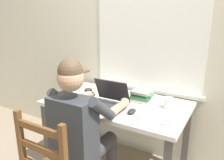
# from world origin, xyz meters

# --- Properties ---
(back_wall) EXTENTS (6.00, 0.08, 2.60)m
(back_wall) POSITION_xyz_m (0.00, 0.45, 1.30)
(back_wall) COLOR beige
(back_wall) RESTS_ON ground
(desk) EXTENTS (1.30, 0.74, 0.74)m
(desk) POSITION_xyz_m (0.00, 0.00, 0.63)
(desk) COLOR beige
(desk) RESTS_ON ground
(seated_person) EXTENTS (0.50, 0.60, 1.23)m
(seated_person) POSITION_xyz_m (-0.06, -0.44, 0.67)
(seated_person) COLOR #33383D
(seated_person) RESTS_ON ground
(laptop) EXTENTS (0.33, 0.32, 0.22)m
(laptop) POSITION_xyz_m (-0.02, -0.14, 0.79)
(laptop) COLOR #232328
(laptop) RESTS_ON desk
(computer_mouse) EXTENTS (0.06, 0.10, 0.03)m
(computer_mouse) POSITION_xyz_m (0.23, -0.16, 0.75)
(computer_mouse) COLOR #232328
(computer_mouse) RESTS_ON desk
(coffee_mug_white) EXTENTS (0.12, 0.08, 0.10)m
(coffee_mug_white) POSITION_xyz_m (0.46, 0.10, 0.78)
(coffee_mug_white) COLOR white
(coffee_mug_white) RESTS_ON desk
(coffee_mug_dark) EXTENTS (0.11, 0.07, 0.10)m
(coffee_mug_dark) POSITION_xyz_m (-0.27, -0.06, 0.78)
(coffee_mug_dark) COLOR #38281E
(coffee_mug_dark) RESTS_ON desk
(book_stack_main) EXTENTS (0.21, 0.16, 0.11)m
(book_stack_main) POSITION_xyz_m (0.20, 0.12, 0.79)
(book_stack_main) COLOR white
(book_stack_main) RESTS_ON desk
(paper_pile_near_laptop) EXTENTS (0.27, 0.25, 0.02)m
(paper_pile_near_laptop) POSITION_xyz_m (0.30, 0.23, 0.74)
(paper_pile_near_laptop) COLOR white
(paper_pile_near_laptop) RESTS_ON desk
(paper_pile_back_corner) EXTENTS (0.24, 0.22, 0.01)m
(paper_pile_back_corner) POSITION_xyz_m (0.41, -0.20, 0.74)
(paper_pile_back_corner) COLOR silver
(paper_pile_back_corner) RESTS_ON desk
(landscape_photo_print) EXTENTS (0.14, 0.10, 0.00)m
(landscape_photo_print) POSITION_xyz_m (0.46, -0.20, 0.74)
(landscape_photo_print) COLOR teal
(landscape_photo_print) RESTS_ON desk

